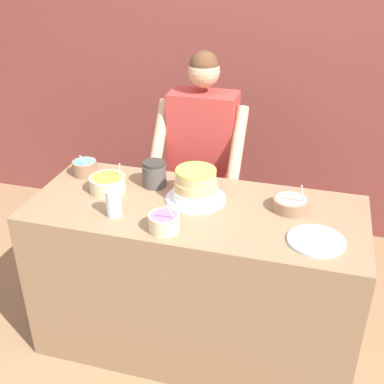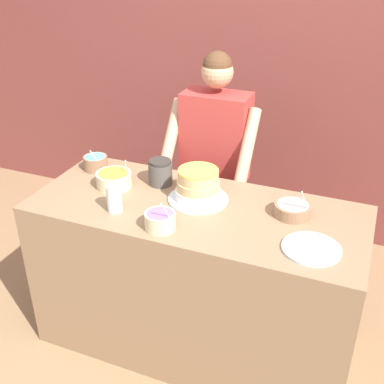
{
  "view_description": "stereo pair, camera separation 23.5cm",
  "coord_description": "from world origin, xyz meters",
  "px_view_note": "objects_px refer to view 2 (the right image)",
  "views": [
    {
      "loc": [
        0.55,
        -1.68,
        2.13
      ],
      "look_at": [
        -0.01,
        0.32,
        1.01
      ],
      "focal_mm": 45.0,
      "sensor_mm": 36.0,
      "label": 1
    },
    {
      "loc": [
        0.77,
        -1.6,
        2.13
      ],
      "look_at": [
        -0.01,
        0.32,
        1.01
      ],
      "focal_mm": 45.0,
      "sensor_mm": 36.0,
      "label": 2
    }
  ],
  "objects_px": {
    "frosting_bowl_orange": "(114,179)",
    "drinking_glass": "(114,198)",
    "person_baker": "(215,154)",
    "frosting_bowl_blue": "(96,162)",
    "frosting_bowl_purple": "(160,220)",
    "stoneware_jar": "(160,172)",
    "cake": "(198,187)",
    "ceramic_plate": "(311,249)",
    "frosting_bowl_pink": "(292,209)"
  },
  "relations": [
    {
      "from": "frosting_bowl_orange",
      "to": "drinking_glass",
      "type": "relative_size",
      "value": 1.37
    },
    {
      "from": "person_baker",
      "to": "frosting_bowl_blue",
      "type": "height_order",
      "value": "person_baker"
    },
    {
      "from": "frosting_bowl_purple",
      "to": "drinking_glass",
      "type": "xyz_separation_m",
      "value": [
        -0.28,
        0.06,
        0.02
      ]
    },
    {
      "from": "person_baker",
      "to": "stoneware_jar",
      "type": "bearing_deg",
      "value": -108.28
    },
    {
      "from": "person_baker",
      "to": "frosting_bowl_purple",
      "type": "bearing_deg",
      "value": -87.22
    },
    {
      "from": "cake",
      "to": "frosting_bowl_purple",
      "type": "relative_size",
      "value": 1.82
    },
    {
      "from": "frosting_bowl_orange",
      "to": "ceramic_plate",
      "type": "relative_size",
      "value": 0.74
    },
    {
      "from": "ceramic_plate",
      "to": "stoneware_jar",
      "type": "relative_size",
      "value": 1.86
    },
    {
      "from": "person_baker",
      "to": "ceramic_plate",
      "type": "relative_size",
      "value": 5.93
    },
    {
      "from": "frosting_bowl_pink",
      "to": "frosting_bowl_orange",
      "type": "bearing_deg",
      "value": -176.39
    },
    {
      "from": "frosting_bowl_blue",
      "to": "ceramic_plate",
      "type": "distance_m",
      "value": 1.36
    },
    {
      "from": "frosting_bowl_orange",
      "to": "drinking_glass",
      "type": "xyz_separation_m",
      "value": [
        0.14,
        -0.23,
        0.03
      ]
    },
    {
      "from": "cake",
      "to": "frosting_bowl_blue",
      "type": "bearing_deg",
      "value": 170.46
    },
    {
      "from": "drinking_glass",
      "to": "ceramic_plate",
      "type": "relative_size",
      "value": 0.54
    },
    {
      "from": "frosting_bowl_orange",
      "to": "frosting_bowl_purple",
      "type": "relative_size",
      "value": 1.12
    },
    {
      "from": "cake",
      "to": "frosting_bowl_blue",
      "type": "height_order",
      "value": "cake"
    },
    {
      "from": "frosting_bowl_purple",
      "to": "frosting_bowl_pink",
      "type": "distance_m",
      "value": 0.65
    },
    {
      "from": "cake",
      "to": "frosting_bowl_orange",
      "type": "height_order",
      "value": "cake"
    },
    {
      "from": "frosting_bowl_blue",
      "to": "ceramic_plate",
      "type": "bearing_deg",
      "value": -14.74
    },
    {
      "from": "stoneware_jar",
      "to": "ceramic_plate",
      "type": "bearing_deg",
      "value": -20.07
    },
    {
      "from": "drinking_glass",
      "to": "stoneware_jar",
      "type": "height_order",
      "value": "same"
    },
    {
      "from": "frosting_bowl_purple",
      "to": "drinking_glass",
      "type": "relative_size",
      "value": 1.23
    },
    {
      "from": "stoneware_jar",
      "to": "frosting_bowl_blue",
      "type": "bearing_deg",
      "value": 176.96
    },
    {
      "from": "frosting_bowl_purple",
      "to": "frosting_bowl_pink",
      "type": "height_order",
      "value": "frosting_bowl_pink"
    },
    {
      "from": "frosting_bowl_purple",
      "to": "frosting_bowl_blue",
      "type": "height_order",
      "value": "frosting_bowl_purple"
    },
    {
      "from": "drinking_glass",
      "to": "stoneware_jar",
      "type": "bearing_deg",
      "value": 76.53
    },
    {
      "from": "cake",
      "to": "frosting_bowl_orange",
      "type": "xyz_separation_m",
      "value": [
        -0.48,
        -0.03,
        -0.03
      ]
    },
    {
      "from": "cake",
      "to": "stoneware_jar",
      "type": "distance_m",
      "value": 0.28
    },
    {
      "from": "frosting_bowl_pink",
      "to": "drinking_glass",
      "type": "relative_size",
      "value": 1.28
    },
    {
      "from": "frosting_bowl_orange",
      "to": "drinking_glass",
      "type": "height_order",
      "value": "frosting_bowl_orange"
    },
    {
      "from": "cake",
      "to": "ceramic_plate",
      "type": "height_order",
      "value": "cake"
    },
    {
      "from": "frosting_bowl_pink",
      "to": "frosting_bowl_blue",
      "type": "distance_m",
      "value": 1.18
    },
    {
      "from": "person_baker",
      "to": "cake",
      "type": "distance_m",
      "value": 0.57
    },
    {
      "from": "frosting_bowl_purple",
      "to": "drinking_glass",
      "type": "distance_m",
      "value": 0.29
    },
    {
      "from": "frosting_bowl_blue",
      "to": "person_baker",
      "type": "bearing_deg",
      "value": 36.97
    },
    {
      "from": "frosting_bowl_orange",
      "to": "frosting_bowl_purple",
      "type": "xyz_separation_m",
      "value": [
        0.42,
        -0.29,
        0.0
      ]
    },
    {
      "from": "frosting_bowl_pink",
      "to": "ceramic_plate",
      "type": "relative_size",
      "value": 0.69
    },
    {
      "from": "cake",
      "to": "frosting_bowl_purple",
      "type": "distance_m",
      "value": 0.33
    },
    {
      "from": "frosting_bowl_pink",
      "to": "drinking_glass",
      "type": "height_order",
      "value": "frosting_bowl_pink"
    },
    {
      "from": "frosting_bowl_purple",
      "to": "stoneware_jar",
      "type": "relative_size",
      "value": 1.22
    },
    {
      "from": "frosting_bowl_blue",
      "to": "ceramic_plate",
      "type": "relative_size",
      "value": 0.55
    },
    {
      "from": "frosting_bowl_orange",
      "to": "frosting_bowl_blue",
      "type": "bearing_deg",
      "value": 144.8
    },
    {
      "from": "person_baker",
      "to": "frosting_bowl_orange",
      "type": "relative_size",
      "value": 8.05
    },
    {
      "from": "person_baker",
      "to": "frosting_bowl_orange",
      "type": "height_order",
      "value": "person_baker"
    },
    {
      "from": "frosting_bowl_pink",
      "to": "stoneware_jar",
      "type": "relative_size",
      "value": 1.28
    },
    {
      "from": "frosting_bowl_purple",
      "to": "ceramic_plate",
      "type": "bearing_deg",
      "value": 7.57
    },
    {
      "from": "frosting_bowl_orange",
      "to": "ceramic_plate",
      "type": "bearing_deg",
      "value": -10.19
    },
    {
      "from": "frosting_bowl_orange",
      "to": "stoneware_jar",
      "type": "relative_size",
      "value": 1.37
    },
    {
      "from": "cake",
      "to": "frosting_bowl_pink",
      "type": "xyz_separation_m",
      "value": [
        0.48,
        0.03,
        -0.04
      ]
    },
    {
      "from": "person_baker",
      "to": "drinking_glass",
      "type": "distance_m",
      "value": 0.85
    }
  ]
}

